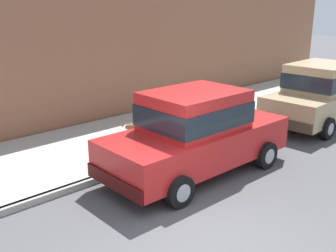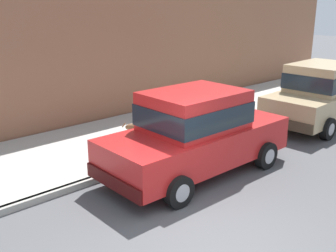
{
  "view_description": "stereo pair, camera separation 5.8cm",
  "coord_description": "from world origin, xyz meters",
  "px_view_note": "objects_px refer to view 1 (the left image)",
  "views": [
    {
      "loc": [
        3.7,
        -4.34,
        3.77
      ],
      "look_at": [
        -3.15,
        2.04,
        0.85
      ],
      "focal_mm": 43.09,
      "sensor_mm": 36.0,
      "label": 1
    },
    {
      "loc": [
        3.74,
        -4.29,
        3.77
      ],
      "look_at": [
        -3.15,
        2.04,
        0.85
      ],
      "focal_mm": 43.09,
      "sensor_mm": 36.0,
      "label": 2
    }
  ],
  "objects_px": {
    "dog_brown": "(135,127)",
    "fire_hydrant": "(213,119)",
    "car_tan_sedan": "(321,93)",
    "car_red_sedan": "(196,132)"
  },
  "relations": [
    {
      "from": "dog_brown",
      "to": "fire_hydrant",
      "type": "xyz_separation_m",
      "value": [
        1.06,
        2.04,
        0.05
      ]
    },
    {
      "from": "car_tan_sedan",
      "to": "dog_brown",
      "type": "relative_size",
      "value": 7.59
    },
    {
      "from": "car_red_sedan",
      "to": "fire_hydrant",
      "type": "bearing_deg",
      "value": 123.11
    },
    {
      "from": "dog_brown",
      "to": "fire_hydrant",
      "type": "bearing_deg",
      "value": 62.59
    },
    {
      "from": "car_tan_sedan",
      "to": "dog_brown",
      "type": "xyz_separation_m",
      "value": [
        -2.59,
        -5.41,
        -0.55
      ]
    },
    {
      "from": "fire_hydrant",
      "to": "car_tan_sedan",
      "type": "bearing_deg",
      "value": 65.56
    },
    {
      "from": "car_red_sedan",
      "to": "fire_hydrant",
      "type": "xyz_separation_m",
      "value": [
        -1.56,
        2.39,
        -0.51
      ]
    },
    {
      "from": "car_tan_sedan",
      "to": "dog_brown",
      "type": "bearing_deg",
      "value": -115.58
    },
    {
      "from": "dog_brown",
      "to": "fire_hydrant",
      "type": "distance_m",
      "value": 2.3
    },
    {
      "from": "car_tan_sedan",
      "to": "fire_hydrant",
      "type": "relative_size",
      "value": 6.43
    }
  ]
}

